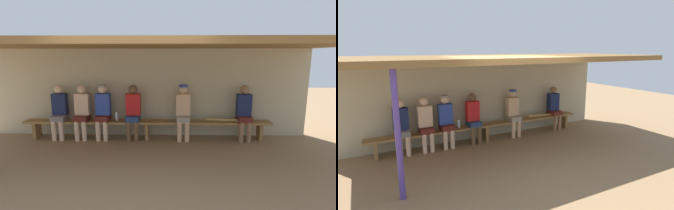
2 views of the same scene
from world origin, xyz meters
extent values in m
plane|color=#8C6D4C|center=(0.00, 0.00, 0.00)|extent=(24.00, 24.00, 0.00)
cube|color=#B7AD8C|center=(0.00, 2.00, 1.10)|extent=(8.00, 0.20, 2.20)
cube|color=brown|center=(0.00, 0.70, 2.26)|extent=(8.00, 2.80, 0.12)
cube|color=olive|center=(0.00, 1.55, 0.43)|extent=(6.00, 0.36, 0.05)
cube|color=olive|center=(-2.75, 1.55, 0.21)|extent=(0.08, 0.29, 0.41)
cube|color=olive|center=(0.00, 1.55, 0.21)|extent=(0.08, 0.29, 0.41)
cube|color=olive|center=(2.75, 1.55, 0.21)|extent=(0.08, 0.29, 0.41)
cube|color=#591E19|center=(-1.08, 1.53, 0.53)|extent=(0.32, 0.40, 0.14)
cylinder|color=beige|center=(-1.17, 1.37, 0.24)|extent=(0.11, 0.11, 0.48)
cylinder|color=beige|center=(-0.99, 1.37, 0.24)|extent=(0.11, 0.11, 0.48)
cube|color=#2D47A5|center=(-1.08, 1.61, 0.86)|extent=(0.34, 0.20, 0.52)
sphere|color=beige|center=(-1.08, 1.61, 1.23)|extent=(0.21, 0.21, 0.21)
cylinder|color=gray|center=(-1.08, 1.57, 1.32)|extent=(0.21, 0.21, 0.05)
cube|color=gray|center=(0.88, 1.53, 0.53)|extent=(0.32, 0.40, 0.14)
cylinder|color=#DBAD84|center=(0.79, 1.37, 0.24)|extent=(0.11, 0.11, 0.48)
cylinder|color=#DBAD84|center=(0.97, 1.37, 0.24)|extent=(0.11, 0.11, 0.48)
cube|color=#DBAD84|center=(0.88, 1.61, 0.86)|extent=(0.34, 0.20, 0.52)
sphere|color=#DBAD84|center=(0.88, 1.61, 1.23)|extent=(0.21, 0.21, 0.21)
cylinder|color=#2D47A5|center=(0.88, 1.57, 1.32)|extent=(0.21, 0.21, 0.05)
cube|color=#591E19|center=(-1.59, 1.53, 0.53)|extent=(0.32, 0.40, 0.14)
cylinder|color=beige|center=(-1.68, 1.37, 0.24)|extent=(0.11, 0.11, 0.48)
cylinder|color=beige|center=(-1.50, 1.37, 0.24)|extent=(0.11, 0.11, 0.48)
cube|color=beige|center=(-1.59, 1.61, 0.86)|extent=(0.34, 0.20, 0.52)
sphere|color=beige|center=(-1.59, 1.61, 1.23)|extent=(0.21, 0.21, 0.21)
cube|color=slate|center=(-2.15, 1.53, 0.53)|extent=(0.32, 0.40, 0.14)
cylinder|color=beige|center=(-2.24, 1.37, 0.24)|extent=(0.11, 0.11, 0.48)
cylinder|color=beige|center=(-2.06, 1.37, 0.24)|extent=(0.11, 0.11, 0.48)
cube|color=#19234C|center=(-2.15, 1.61, 0.86)|extent=(0.34, 0.20, 0.52)
sphere|color=beige|center=(-2.15, 1.61, 1.23)|extent=(0.21, 0.21, 0.21)
cube|color=#591E19|center=(2.35, 1.53, 0.53)|extent=(0.32, 0.40, 0.14)
cylinder|color=#8C6647|center=(2.26, 1.37, 0.24)|extent=(0.11, 0.11, 0.48)
cylinder|color=#8C6647|center=(2.44, 1.37, 0.24)|extent=(0.11, 0.11, 0.48)
cube|color=#19234C|center=(2.35, 1.61, 0.86)|extent=(0.34, 0.20, 0.52)
sphere|color=#8C6647|center=(2.35, 1.61, 1.23)|extent=(0.21, 0.21, 0.21)
cube|color=navy|center=(-0.34, 1.53, 0.53)|extent=(0.32, 0.40, 0.14)
cylinder|color=brown|center=(-0.43, 1.37, 0.24)|extent=(0.11, 0.11, 0.48)
cylinder|color=brown|center=(-0.25, 1.37, 0.24)|extent=(0.11, 0.11, 0.48)
cube|color=red|center=(-0.34, 1.61, 0.86)|extent=(0.34, 0.20, 0.52)
sphere|color=brown|center=(-0.34, 1.61, 1.23)|extent=(0.21, 0.21, 0.21)
cylinder|color=silver|center=(-0.75, 1.56, 0.55)|extent=(0.06, 0.06, 0.18)
cylinder|color=white|center=(-0.75, 1.56, 0.65)|extent=(0.04, 0.04, 0.02)
cylinder|color=tan|center=(1.85, 1.55, 0.49)|extent=(0.82, 0.17, 0.07)
camera|label=1|loc=(0.66, -4.49, 2.03)|focal=27.33mm
camera|label=2|loc=(-2.94, -5.12, 2.51)|focal=29.50mm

